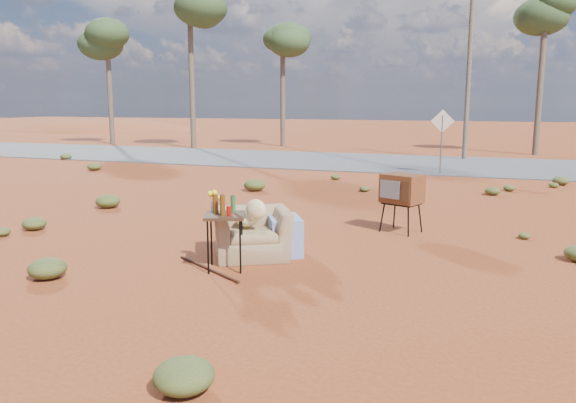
% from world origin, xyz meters
% --- Properties ---
extents(ground, '(140.00, 140.00, 0.00)m').
position_xyz_m(ground, '(0.00, 0.00, 0.00)').
color(ground, '#943B1D').
rests_on(ground, ground).
extents(highway, '(140.00, 7.00, 0.04)m').
position_xyz_m(highway, '(0.00, 15.00, 0.02)').
color(highway, '#565659').
rests_on(highway, ground).
extents(dirt_mound, '(26.00, 18.00, 2.00)m').
position_xyz_m(dirt_mound, '(-30.00, 34.00, 0.00)').
color(dirt_mound, '#9B4225').
rests_on(dirt_mound, ground).
extents(armchair, '(1.53, 1.45, 1.03)m').
position_xyz_m(armchair, '(-0.28, 0.37, 0.48)').
color(armchair, '#8D714D').
rests_on(armchair, ground).
extents(tv_unit, '(0.84, 0.76, 1.10)m').
position_xyz_m(tv_unit, '(1.60, 2.84, 0.82)').
color(tv_unit, black).
rests_on(tv_unit, ground).
extents(side_table, '(0.75, 0.75, 1.15)m').
position_xyz_m(side_table, '(-0.49, -0.43, 0.85)').
color(side_table, '#382614').
rests_on(side_table, ground).
extents(rusty_bar, '(1.42, 0.89, 0.04)m').
position_xyz_m(rusty_bar, '(-0.66, -0.59, 0.02)').
color(rusty_bar, '#492313').
rests_on(rusty_bar, ground).
extents(road_sign, '(0.78, 0.06, 2.19)m').
position_xyz_m(road_sign, '(1.50, 12.00, 1.50)').
color(road_sign, brown).
rests_on(road_sign, ground).
extents(eucalyptus_far_left, '(3.20, 3.20, 7.10)m').
position_xyz_m(eucalyptus_far_left, '(-18.00, 20.00, 5.94)').
color(eucalyptus_far_left, brown).
rests_on(eucalyptus_far_left, ground).
extents(eucalyptus_left, '(3.20, 3.20, 8.10)m').
position_xyz_m(eucalyptus_left, '(-12.00, 19.00, 6.92)').
color(eucalyptus_left, brown).
rests_on(eucalyptus_left, ground).
extents(eucalyptus_near_left, '(3.20, 3.20, 6.60)m').
position_xyz_m(eucalyptus_near_left, '(-8.00, 22.00, 5.45)').
color(eucalyptus_near_left, brown).
rests_on(eucalyptus_near_left, ground).
extents(eucalyptus_center, '(3.20, 3.20, 7.60)m').
position_xyz_m(eucalyptus_center, '(5.00, 21.00, 6.43)').
color(eucalyptus_center, brown).
rests_on(eucalyptus_center, ground).
extents(utility_pole_center, '(1.40, 0.20, 8.00)m').
position_xyz_m(utility_pole_center, '(2.00, 17.50, 4.15)').
color(utility_pole_center, brown).
rests_on(utility_pole_center, ground).
extents(scrub_patch, '(17.49, 8.07, 0.33)m').
position_xyz_m(scrub_patch, '(-0.82, 4.41, 0.14)').
color(scrub_patch, '#525927').
rests_on(scrub_patch, ground).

